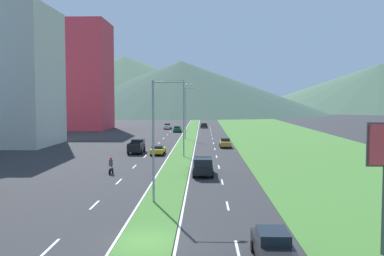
% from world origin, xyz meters
% --- Properties ---
extents(ground_plane, '(600.00, 600.00, 0.00)m').
position_xyz_m(ground_plane, '(0.00, 0.00, 0.00)').
color(ground_plane, '#2D2D30').
extents(grass_median, '(3.20, 240.00, 0.06)m').
position_xyz_m(grass_median, '(0.00, 60.00, 0.03)').
color(grass_median, '#477F33').
rests_on(grass_median, ground_plane).
extents(grass_verge_right, '(24.00, 240.00, 0.06)m').
position_xyz_m(grass_verge_right, '(20.60, 60.00, 0.03)').
color(grass_verge_right, '#477F33').
rests_on(grass_verge_right, ground_plane).
extents(lane_dash_left_2, '(0.16, 2.80, 0.01)m').
position_xyz_m(lane_dash_left_2, '(-5.10, -1.05, 0.01)').
color(lane_dash_left_2, silver).
rests_on(lane_dash_left_2, ground_plane).
extents(lane_dash_left_3, '(0.16, 2.80, 0.01)m').
position_xyz_m(lane_dash_left_3, '(-5.10, 8.43, 0.01)').
color(lane_dash_left_3, silver).
rests_on(lane_dash_left_3, ground_plane).
extents(lane_dash_left_4, '(0.16, 2.80, 0.01)m').
position_xyz_m(lane_dash_left_4, '(-5.10, 17.90, 0.01)').
color(lane_dash_left_4, silver).
rests_on(lane_dash_left_4, ground_plane).
extents(lane_dash_left_5, '(0.16, 2.80, 0.01)m').
position_xyz_m(lane_dash_left_5, '(-5.10, 27.38, 0.01)').
color(lane_dash_left_5, silver).
rests_on(lane_dash_left_5, ground_plane).
extents(lane_dash_left_6, '(0.16, 2.80, 0.01)m').
position_xyz_m(lane_dash_left_6, '(-5.10, 36.85, 0.01)').
color(lane_dash_left_6, silver).
rests_on(lane_dash_left_6, ground_plane).
extents(lane_dash_left_7, '(0.16, 2.80, 0.01)m').
position_xyz_m(lane_dash_left_7, '(-5.10, 46.33, 0.01)').
color(lane_dash_left_7, silver).
rests_on(lane_dash_left_7, ground_plane).
extents(lane_dash_left_8, '(0.16, 2.80, 0.01)m').
position_xyz_m(lane_dash_left_8, '(-5.10, 55.80, 0.01)').
color(lane_dash_left_8, silver).
rests_on(lane_dash_left_8, ground_plane).
extents(lane_dash_left_9, '(0.16, 2.80, 0.01)m').
position_xyz_m(lane_dash_left_9, '(-5.10, 65.28, 0.01)').
color(lane_dash_left_9, silver).
rests_on(lane_dash_left_9, ground_plane).
extents(lane_dash_left_10, '(0.16, 2.80, 0.01)m').
position_xyz_m(lane_dash_left_10, '(-5.10, 74.76, 0.01)').
color(lane_dash_left_10, silver).
rests_on(lane_dash_left_10, ground_plane).
extents(lane_dash_left_11, '(0.16, 2.80, 0.01)m').
position_xyz_m(lane_dash_left_11, '(-5.10, 84.23, 0.01)').
color(lane_dash_left_11, silver).
rests_on(lane_dash_left_11, ground_plane).
extents(lane_dash_left_12, '(0.16, 2.80, 0.01)m').
position_xyz_m(lane_dash_left_12, '(-5.10, 93.71, 0.01)').
color(lane_dash_left_12, silver).
rests_on(lane_dash_left_12, ground_plane).
extents(lane_dash_left_13, '(0.16, 2.80, 0.01)m').
position_xyz_m(lane_dash_left_13, '(-5.10, 103.18, 0.01)').
color(lane_dash_left_13, silver).
rests_on(lane_dash_left_13, ground_plane).
extents(lane_dash_right_2, '(0.16, 2.80, 0.01)m').
position_xyz_m(lane_dash_right_2, '(5.10, -1.05, 0.01)').
color(lane_dash_right_2, silver).
rests_on(lane_dash_right_2, ground_plane).
extents(lane_dash_right_3, '(0.16, 2.80, 0.01)m').
position_xyz_m(lane_dash_right_3, '(5.10, 8.43, 0.01)').
color(lane_dash_right_3, silver).
rests_on(lane_dash_right_3, ground_plane).
extents(lane_dash_right_4, '(0.16, 2.80, 0.01)m').
position_xyz_m(lane_dash_right_4, '(5.10, 17.90, 0.01)').
color(lane_dash_right_4, silver).
rests_on(lane_dash_right_4, ground_plane).
extents(lane_dash_right_5, '(0.16, 2.80, 0.01)m').
position_xyz_m(lane_dash_right_5, '(5.10, 27.38, 0.01)').
color(lane_dash_right_5, silver).
rests_on(lane_dash_right_5, ground_plane).
extents(lane_dash_right_6, '(0.16, 2.80, 0.01)m').
position_xyz_m(lane_dash_right_6, '(5.10, 36.85, 0.01)').
color(lane_dash_right_6, silver).
rests_on(lane_dash_right_6, ground_plane).
extents(lane_dash_right_7, '(0.16, 2.80, 0.01)m').
position_xyz_m(lane_dash_right_7, '(5.10, 46.33, 0.01)').
color(lane_dash_right_7, silver).
rests_on(lane_dash_right_7, ground_plane).
extents(lane_dash_right_8, '(0.16, 2.80, 0.01)m').
position_xyz_m(lane_dash_right_8, '(5.10, 55.80, 0.01)').
color(lane_dash_right_8, silver).
rests_on(lane_dash_right_8, ground_plane).
extents(lane_dash_right_9, '(0.16, 2.80, 0.01)m').
position_xyz_m(lane_dash_right_9, '(5.10, 65.28, 0.01)').
color(lane_dash_right_9, silver).
rests_on(lane_dash_right_9, ground_plane).
extents(lane_dash_right_10, '(0.16, 2.80, 0.01)m').
position_xyz_m(lane_dash_right_10, '(5.10, 74.76, 0.01)').
color(lane_dash_right_10, silver).
rests_on(lane_dash_right_10, ground_plane).
extents(lane_dash_right_11, '(0.16, 2.80, 0.01)m').
position_xyz_m(lane_dash_right_11, '(5.10, 84.23, 0.01)').
color(lane_dash_right_11, silver).
rests_on(lane_dash_right_11, ground_plane).
extents(lane_dash_right_12, '(0.16, 2.80, 0.01)m').
position_xyz_m(lane_dash_right_12, '(5.10, 93.71, 0.01)').
color(lane_dash_right_12, silver).
rests_on(lane_dash_right_12, ground_plane).
extents(lane_dash_right_13, '(0.16, 2.80, 0.01)m').
position_xyz_m(lane_dash_right_13, '(5.10, 103.18, 0.01)').
color(lane_dash_right_13, silver).
rests_on(lane_dash_right_13, ground_plane).
extents(edge_line_median_left, '(0.16, 240.00, 0.01)m').
position_xyz_m(edge_line_median_left, '(-1.75, 60.00, 0.01)').
color(edge_line_median_left, silver).
rests_on(edge_line_median_left, ground_plane).
extents(edge_line_median_right, '(0.16, 240.00, 0.01)m').
position_xyz_m(edge_line_median_right, '(1.75, 60.00, 0.01)').
color(edge_line_median_right, silver).
rests_on(edge_line_median_right, ground_plane).
extents(domed_building, '(15.25, 15.25, 32.50)m').
position_xyz_m(domed_building, '(-31.04, 51.26, 13.34)').
color(domed_building, beige).
rests_on(domed_building, ground_plane).
extents(midrise_colored, '(14.85, 14.85, 29.13)m').
position_xyz_m(midrise_colored, '(-30.06, 92.77, 14.56)').
color(midrise_colored, '#D83847').
rests_on(midrise_colored, ground_plane).
extents(hill_far_left, '(203.76, 203.76, 36.97)m').
position_xyz_m(hill_far_left, '(-49.49, 262.04, 18.49)').
color(hill_far_left, '#47664C').
rests_on(hill_far_left, ground_plane).
extents(hill_far_center, '(170.13, 170.13, 31.00)m').
position_xyz_m(hill_far_center, '(-10.05, 231.29, 15.50)').
color(hill_far_center, '#3D5647').
rests_on(hill_far_center, ground_plane).
extents(hill_far_right, '(205.65, 205.65, 34.63)m').
position_xyz_m(hill_far_right, '(133.33, 297.81, 17.32)').
color(hill_far_right, '#47664C').
rests_on(hill_far_right, ground_plane).
extents(street_lamp_near, '(3.18, 0.32, 9.56)m').
position_xyz_m(street_lamp_near, '(-0.30, 9.34, 5.51)').
color(street_lamp_near, '#99999E').
rests_on(street_lamp_near, ground_plane).
extents(street_lamp_mid, '(3.31, 0.28, 10.87)m').
position_xyz_m(street_lamp_mid, '(0.13, 36.47, 6.20)').
color(street_lamp_mid, '#99999E').
rests_on(street_lamp_mid, ground_plane).
extents(street_lamp_far, '(2.76, 0.31, 10.57)m').
position_xyz_m(street_lamp_far, '(-0.24, 63.59, 5.98)').
color(street_lamp_far, '#99999E').
rests_on(street_lamp_far, ground_plane).
extents(car_0, '(2.00, 4.46, 1.34)m').
position_xyz_m(car_0, '(-3.49, 39.02, 0.71)').
color(car_0, yellow).
rests_on(car_0, ground_plane).
extents(car_1, '(1.89, 4.72, 1.56)m').
position_xyz_m(car_1, '(6.73, -2.87, 0.79)').
color(car_1, black).
rests_on(car_1, ground_plane).
extents(car_2, '(1.87, 4.60, 1.57)m').
position_xyz_m(car_2, '(6.92, 48.99, 0.79)').
color(car_2, '#C6842D').
rests_on(car_2, ground_plane).
extents(car_3, '(1.91, 4.54, 1.47)m').
position_xyz_m(car_3, '(-3.37, 83.67, 0.77)').
color(car_3, '#0C5128').
rests_on(car_3, ground_plane).
extents(car_4, '(2.03, 4.02, 1.38)m').
position_xyz_m(car_4, '(3.34, 99.62, 0.71)').
color(car_4, black).
rests_on(car_4, ground_plane).
extents(car_5, '(1.93, 4.60, 1.55)m').
position_xyz_m(car_5, '(-6.70, 94.39, 0.79)').
color(car_5, silver).
rests_on(car_5, ground_plane).
extents(pickup_truck_0, '(2.18, 5.40, 2.00)m').
position_xyz_m(pickup_truck_0, '(3.21, 21.50, 0.98)').
color(pickup_truck_0, black).
rests_on(pickup_truck_0, ground_plane).
extents(pickup_truck_1, '(2.18, 5.40, 2.00)m').
position_xyz_m(pickup_truck_1, '(-6.91, 40.91, 0.98)').
color(pickup_truck_1, black).
rests_on(pickup_truck_1, ground_plane).
extents(motorcycle_rider, '(0.36, 2.00, 1.80)m').
position_xyz_m(motorcycle_rider, '(-6.86, 22.44, 0.75)').
color(motorcycle_rider, black).
rests_on(motorcycle_rider, ground_plane).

